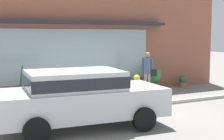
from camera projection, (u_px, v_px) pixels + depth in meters
ground_plane at (116, 108)px, 10.91m from camera, size 60.00×60.00×0.00m
curb_strip at (119, 108)px, 10.73m from camera, size 14.00×0.24×0.12m
storefront at (81, 32)px, 13.46m from camera, size 14.00×0.81×5.30m
fire_hydrant at (137, 87)px, 12.51m from camera, size 0.42×0.39×0.95m
pedestrian_with_handbag at (148, 70)px, 13.41m from camera, size 0.51×0.48×1.76m
parked_car_silver at (80, 95)px, 8.58m from camera, size 4.53×2.31×1.54m
potted_plant_low_front at (23, 84)px, 11.80m from camera, size 0.37×0.37×1.46m
potted_plant_by_entrance at (183, 81)px, 15.37m from camera, size 0.38×0.38×0.55m
potted_plant_near_hydrant at (153, 77)px, 14.29m from camera, size 0.75×0.75×1.08m
potted_plant_doorstep at (117, 81)px, 13.63m from camera, size 0.49×0.49×1.10m
potted_plant_window_center at (87, 82)px, 13.32m from camera, size 0.45×0.45×1.14m
potted_plant_corner_tall at (133, 82)px, 14.28m from camera, size 0.27×0.27×0.80m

